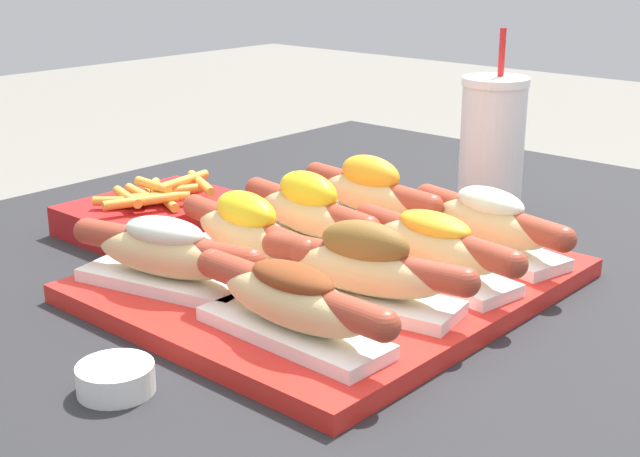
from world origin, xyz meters
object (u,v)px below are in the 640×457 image
sauce_bowl (116,377)px  hot_dog_0 (293,302)px  hot_dog_3 (489,222)px  hot_dog_5 (247,233)px  hot_dog_6 (308,212)px  serving_tray (335,279)px  hot_dog_1 (365,268)px  drink_cup (492,142)px  fries_basket (154,213)px  hot_dog_4 (165,254)px  hot_dog_2 (434,246)px  hot_dog_7 (370,193)px

sauce_bowl → hot_dog_0: bearing=-25.4°
sauce_bowl → hot_dog_3: bearing=-9.5°
hot_dog_5 → hot_dog_6: hot_dog_6 is taller
serving_tray → sauce_bowl: sauce_bowl is taller
hot_dog_1 → sauce_bowl: size_ratio=3.54×
hot_dog_1 → sauce_bowl: hot_dog_1 is taller
drink_cup → hot_dog_3: bearing=-149.0°
hot_dog_0 → hot_dog_1: bearing=0.7°
hot_dog_1 → fries_basket: bearing=82.6°
hot_dog_0 → hot_dog_3: (0.29, -0.01, 0.00)m
hot_dog_1 → hot_dog_3: (0.19, -0.01, -0.00)m
hot_dog_4 → hot_dog_3: bearing=-31.7°
sauce_bowl → fries_basket: fries_basket is taller
hot_dog_2 → hot_dog_5: 0.19m
hot_dog_7 → hot_dog_1: bearing=-142.4°
hot_dog_1 → hot_dog_2: hot_dog_1 is taller
hot_dog_4 → hot_dog_6: 0.18m
serving_tray → hot_dog_6: 0.10m
hot_dog_5 → hot_dog_7: (0.20, -0.00, 0.00)m
drink_cup → hot_dog_7: bearing=170.3°
hot_dog_7 → hot_dog_2: bearing=-122.0°
hot_dog_0 → hot_dog_4: bearing=88.6°
hot_dog_3 → drink_cup: size_ratio=0.94×
hot_dog_2 → hot_dog_7: bearing=58.0°
hot_dog_5 → sauce_bowl: bearing=-158.4°
hot_dog_2 → hot_dog_6: 0.16m
serving_tray → hot_dog_3: 0.18m
hot_dog_1 → hot_dog_2: (0.10, -0.01, -0.00)m
hot_dog_0 → hot_dog_1: hot_dog_1 is taller
hot_dog_0 → hot_dog_1: (0.09, 0.00, 0.00)m
hot_dog_4 → fries_basket: (0.14, 0.20, -0.03)m
hot_dog_0 → hot_dog_5: (0.09, 0.15, 0.00)m
hot_dog_5 → fries_basket: 0.22m
sauce_bowl → drink_cup: 0.63m
hot_dog_4 → sauce_bowl: bearing=-142.3°
serving_tray → hot_dog_1: 0.10m
hot_dog_0 → hot_dog_7: hot_dog_7 is taller
serving_tray → hot_dog_2: size_ratio=1.97×
hot_dog_4 → hot_dog_7: (0.29, -0.02, 0.00)m
hot_dog_3 → sauce_bowl: bearing=170.5°
hot_dog_1 → hot_dog_7: size_ratio=0.99×
serving_tray → hot_dog_4: size_ratio=2.01×
hot_dog_0 → hot_dog_7: size_ratio=1.01×
serving_tray → hot_dog_3: bearing=-30.1°
fries_basket → hot_dog_2: bearing=-82.3°
hot_dog_1 → hot_dog_4: 0.19m
hot_dog_1 → hot_dog_5: bearing=90.2°
serving_tray → hot_dog_4: hot_dog_4 is taller
hot_dog_3 → serving_tray: bearing=149.9°
hot_dog_3 → sauce_bowl: 0.43m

